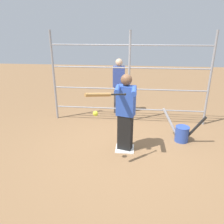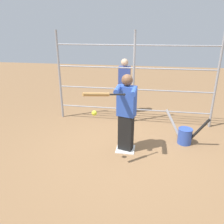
% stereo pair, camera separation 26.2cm
% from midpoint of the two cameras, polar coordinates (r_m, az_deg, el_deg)
% --- Properties ---
extents(ground_plane, '(24.00, 24.00, 0.00)m').
position_cam_midpoint_polar(ground_plane, '(4.90, 1.81, -9.65)').
color(ground_plane, olive).
extents(home_plate, '(0.40, 0.40, 0.02)m').
position_cam_midpoint_polar(home_plate, '(4.90, 1.81, -9.55)').
color(home_plate, white).
rests_on(home_plate, ground).
extents(fence_backstop, '(4.26, 0.06, 2.48)m').
position_cam_midpoint_polar(fence_backstop, '(5.96, 3.20, 8.69)').
color(fence_backstop, '#939399').
rests_on(fence_backstop, ground).
extents(batter, '(0.42, 0.64, 1.67)m').
position_cam_midpoint_polar(batter, '(4.50, 1.92, 0.21)').
color(batter, black).
rests_on(batter, ground).
extents(baseball_bat_swinging, '(0.66, 0.56, 0.17)m').
position_cam_midpoint_polar(baseball_bat_swinging, '(3.68, -4.73, 4.53)').
color(baseball_bat_swinging, black).
extents(softball_in_flight, '(0.10, 0.10, 0.10)m').
position_cam_midpoint_polar(softball_in_flight, '(3.93, -6.25, -0.42)').
color(softball_in_flight, yellow).
extents(bat_bucket, '(0.95, 0.44, 0.74)m').
position_cam_midpoint_polar(bat_bucket, '(5.35, 16.46, -5.26)').
color(bat_bucket, '#3351B2').
rests_on(bat_bucket, ground).
extents(bystander_behind_fence, '(0.35, 0.22, 1.69)m').
position_cam_midpoint_polar(bystander_behind_fence, '(6.71, 0.66, 6.93)').
color(bystander_behind_fence, '#3F3F47').
rests_on(bystander_behind_fence, ground).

